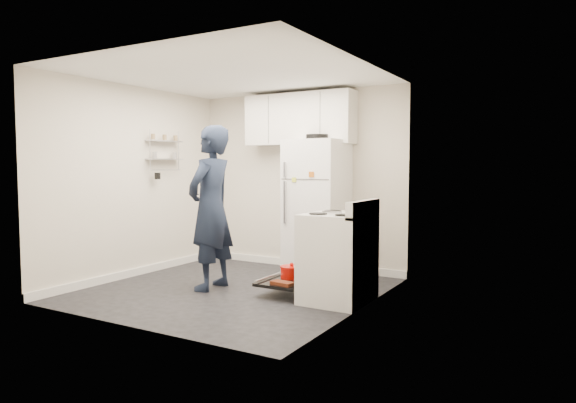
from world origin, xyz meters
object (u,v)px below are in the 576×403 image
Objects in this scene: refrigerator at (317,207)px; open_oven_door at (290,278)px; electric_range at (337,258)px; person at (211,208)px.

open_oven_door is at bearing -79.54° from refrigerator.
refrigerator is (-0.20, 1.06, 0.73)m from open_oven_door.
electric_range is at bearing -3.81° from open_oven_door.
electric_range reaches higher than open_oven_door.
electric_range is at bearing -54.11° from refrigerator.
electric_range is 1.62m from person.
refrigerator is 0.97× the size of person.
open_oven_door is 1.24m from person.
refrigerator is 1.52m from person.
person is (-0.73, -1.33, 0.06)m from refrigerator.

